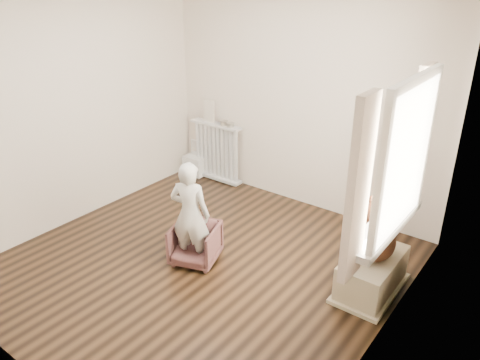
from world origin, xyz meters
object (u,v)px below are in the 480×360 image
Objects in this scene: toy_bench at (372,272)px; child at (190,214)px; armchair at (195,244)px; toy_vanity at (195,156)px; teddy_bear at (377,228)px; plush_cat at (403,194)px; radiator at (216,153)px.

child is at bearing -157.29° from toy_bench.
armchair is at bearing -158.83° from toy_bench.
child is 1.76m from toy_bench.
toy_vanity is 3.26m from teddy_bear.
child reaches higher than teddy_bear.
plush_cat is (1.73, 0.69, 0.80)m from armchair.
child is 1.87× the size of teddy_bear.
toy_vanity is at bearing -68.33° from child.
toy_bench is (1.59, 0.67, -0.36)m from child.
armchair is 0.36m from child.
child is (1.48, -1.70, 0.28)m from toy_vanity.
teddy_bear is (1.59, 0.64, 0.11)m from child.
toy_bench is 0.82m from plush_cat.
radiator reaches higher than armchair.
plush_cat reaches higher than toy_bench.
radiator is at bearing 4.64° from toy_vanity.
radiator is 0.39m from toy_vanity.
armchair is 0.42× the size of child.
teddy_bear reaches higher than toy_vanity.
toy_vanity reaches higher than armchair.
radiator reaches higher than toy_bench.
teddy_bear is at bearing -177.36° from child.
teddy_bear is 2.34× the size of plush_cat.
radiator is 2.91m from toy_bench.
teddy_bear is at bearing 1.08° from armchair.
armchair is at bearing -153.66° from plush_cat.
radiator is 2.92m from teddy_bear.
toy_vanity is 2.21m from armchair.
teddy_bear reaches higher than radiator.
plush_cat is (1.73, 0.74, 0.44)m from child.
child is at bearing -48.96° from toy_vanity.
toy_bench is at bearing -176.66° from child.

